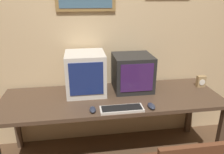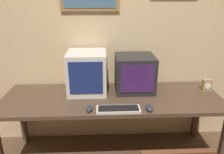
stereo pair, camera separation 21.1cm
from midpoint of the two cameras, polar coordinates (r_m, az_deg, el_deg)
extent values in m
cube|color=#D1B284|center=(2.42, 2.10, 11.55)|extent=(8.00, 0.05, 2.60)
cube|color=#4C3828|center=(2.20, 2.76, -5.64)|extent=(2.19, 0.72, 0.04)
cube|color=#4C3828|center=(2.46, 29.39, -15.29)|extent=(0.06, 0.06, 0.69)
cube|color=#4C3828|center=(2.78, -20.39, -9.57)|extent=(0.06, 0.06, 0.69)
cube|color=#4C3828|center=(2.92, 23.17, -8.44)|extent=(0.06, 0.06, 0.69)
cube|color=beige|center=(2.25, -3.85, 1.23)|extent=(0.39, 0.39, 0.42)
cube|color=navy|center=(2.06, -3.95, -0.37)|extent=(0.32, 0.01, 0.32)
cube|color=black|center=(2.31, 8.52, 0.96)|extent=(0.40, 0.37, 0.38)
cube|color=#3D1E56|center=(2.14, 9.46, -0.57)|extent=(0.33, 0.01, 0.29)
cube|color=beige|center=(1.95, 4.82, -8.51)|extent=(0.39, 0.14, 0.02)
cube|color=black|center=(1.94, 4.83, -8.18)|extent=(0.36, 0.11, 0.00)
ellipsoid|color=#282D3D|center=(2.00, 12.72, -7.98)|extent=(0.06, 0.12, 0.04)
ellipsoid|color=#282D3D|center=(1.94, -2.82, -8.30)|extent=(0.06, 0.11, 0.04)
cube|color=#A38456|center=(2.56, 25.73, -1.96)|extent=(0.09, 0.05, 0.13)
cylinder|color=white|center=(2.54, 26.02, -2.20)|extent=(0.07, 0.01, 0.07)
camera|label=1|loc=(0.11, -87.14, 1.08)|focal=35.00mm
camera|label=2|loc=(0.11, 92.86, -1.08)|focal=35.00mm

